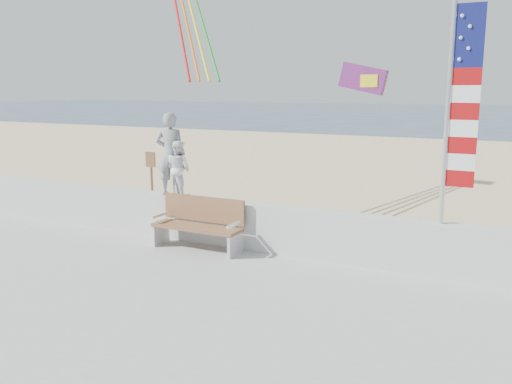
% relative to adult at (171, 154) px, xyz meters
% --- Properties ---
extents(ground, '(220.00, 220.00, 0.00)m').
position_rel_adult_xyz_m(ground, '(1.86, -2.00, -1.93)').
color(ground, '#2E465D').
rests_on(ground, ground).
extents(sand, '(90.00, 40.00, 0.08)m').
position_rel_adult_xyz_m(sand, '(1.86, 7.00, -1.89)').
color(sand, beige).
rests_on(sand, ground).
extents(seawall, '(30.00, 0.35, 0.90)m').
position_rel_adult_xyz_m(seawall, '(1.86, 0.00, -1.30)').
color(seawall, beige).
rests_on(seawall, boardwalk).
extents(adult, '(0.71, 0.57, 1.70)m').
position_rel_adult_xyz_m(adult, '(0.00, 0.00, 0.00)').
color(adult, gray).
rests_on(adult, seawall).
extents(child, '(0.61, 0.51, 1.13)m').
position_rel_adult_xyz_m(child, '(0.19, 0.00, -0.28)').
color(child, white).
rests_on(child, seawall).
extents(bench, '(1.80, 0.57, 1.00)m').
position_rel_adult_xyz_m(bench, '(0.96, -0.45, -1.24)').
color(bench, brown).
rests_on(bench, boardwalk).
extents(flag, '(0.50, 0.08, 3.50)m').
position_rel_adult_xyz_m(flag, '(5.47, -0.00, 1.06)').
color(flag, silver).
rests_on(flag, seawall).
extents(parafoil_kite, '(0.98, 0.27, 0.67)m').
position_rel_adult_xyz_m(parafoil_kite, '(3.44, 1.91, 1.50)').
color(parafoil_kite, red).
rests_on(parafoil_kite, ground).
extents(sign, '(0.32, 0.07, 1.46)m').
position_rel_adult_xyz_m(sign, '(-2.72, 2.81, -0.98)').
color(sign, brown).
rests_on(sign, sand).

